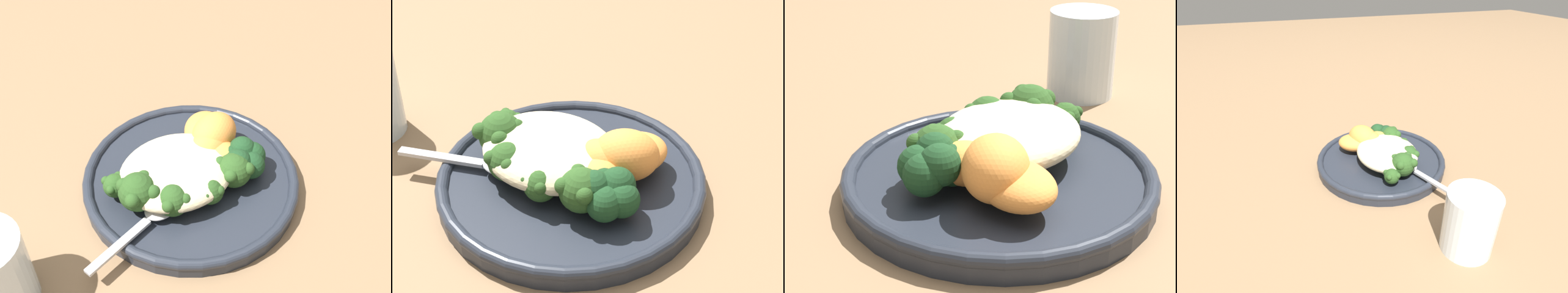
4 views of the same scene
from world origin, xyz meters
TOP-DOWN VIEW (x-y plane):
  - ground_plane at (0.00, 0.00)m, footprint 4.00×4.00m
  - plate at (-0.00, 0.01)m, footprint 0.24×0.24m
  - quinoa_mound at (-0.02, 0.01)m, footprint 0.13×0.11m
  - broccoli_stalk_0 at (-0.05, 0.03)m, footprint 0.12×0.03m
  - broccoli_stalk_1 at (-0.06, 0.00)m, footprint 0.10×0.07m
  - broccoli_stalk_2 at (-0.03, -0.01)m, footprint 0.08×0.09m
  - broccoli_stalk_3 at (-0.00, -0.02)m, footprint 0.03×0.09m
  - broccoli_stalk_4 at (0.03, -0.01)m, footprint 0.07×0.09m
  - sweet_potato_chunk_0 at (0.04, 0.01)m, footprint 0.06×0.06m
  - sweet_potato_chunk_1 at (0.04, 0.04)m, footprint 0.08×0.07m
  - sweet_potato_chunk_2 at (0.03, 0.02)m, footprint 0.05×0.04m
  - sweet_potato_chunk_3 at (0.04, 0.05)m, footprint 0.07×0.08m
  - kale_tuft at (0.05, -0.01)m, footprint 0.05×0.06m
  - spoon at (-0.06, -0.02)m, footprint 0.13×0.06m

SIDE VIEW (x-z plane):
  - ground_plane at x=0.00m, z-range 0.00..0.00m
  - plate at x=0.00m, z-range 0.00..0.02m
  - spoon at x=-0.06m, z-range 0.02..0.03m
  - broccoli_stalk_0 at x=-0.05m, z-range 0.02..0.05m
  - broccoli_stalk_3 at x=0.00m, z-range 0.02..0.05m
  - sweet_potato_chunk_3 at x=0.04m, z-range 0.02..0.05m
  - broccoli_stalk_2 at x=-0.03m, z-range 0.02..0.05m
  - sweet_potato_chunk_0 at x=0.04m, z-range 0.02..0.05m
  - broccoli_stalk_4 at x=0.03m, z-range 0.02..0.06m
  - kale_tuft at x=0.05m, z-range 0.02..0.06m
  - quinoa_mound at x=-0.02m, z-range 0.02..0.06m
  - sweet_potato_chunk_2 at x=0.03m, z-range 0.02..0.06m
  - broccoli_stalk_1 at x=-0.06m, z-range 0.02..0.06m
  - sweet_potato_chunk_1 at x=0.04m, z-range 0.02..0.07m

